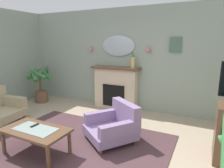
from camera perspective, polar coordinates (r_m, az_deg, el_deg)
The scene contains 13 objects.
floor at distance 3.63m, azimuth -12.50°, elevation -19.22°, with size 7.26×6.13×0.10m, color tan.
wall_back at distance 5.40m, azimuth 4.58°, elevation 7.16°, with size 7.26×0.10×2.71m, color #93A393.
patterned_rug at distance 3.74m, azimuth -10.54°, elevation -17.16°, with size 3.20×2.40×0.01m, color #4C3338.
fireplace at distance 5.42m, azimuth 1.03°, elevation -1.15°, with size 1.36×0.36×1.16m.
mantel_vase_centre at distance 5.07m, azimuth 6.07°, elevation 7.12°, with size 0.10×0.10×0.44m.
wall_mirror at distance 5.40m, azimuth 1.74°, elevation 11.00°, with size 0.96×0.06×0.56m, color #B2BCC6.
wall_sconce_left at distance 5.77m, azimuth -6.29°, elevation 10.52°, with size 0.14×0.14×0.14m, color #D17066.
wall_sconce_right at distance 5.06m, azimuth 10.40°, elevation 10.16°, with size 0.14×0.14×0.14m, color #D17066.
framed_picture at distance 4.97m, azimuth 17.97°, elevation 10.78°, with size 0.28×0.03×0.36m, color #4C6B56.
coffee_table at distance 3.51m, azimuth -21.32°, elevation -12.93°, with size 1.10×0.60×0.45m.
tv_remote at distance 3.60m, azimuth -21.54°, elevation -11.12°, with size 0.04×0.16×0.02m, color black.
armchair_near_fireplace at distance 3.75m, azimuth 0.67°, elevation -11.73°, with size 1.13×1.13×0.71m.
potted_plant_corner_palm at distance 6.33m, azimuth -20.14°, elevation 0.61°, with size 0.76×0.78×1.18m.
Camera 1 is at (2.01, -2.37, 1.83)m, focal length 31.49 mm.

